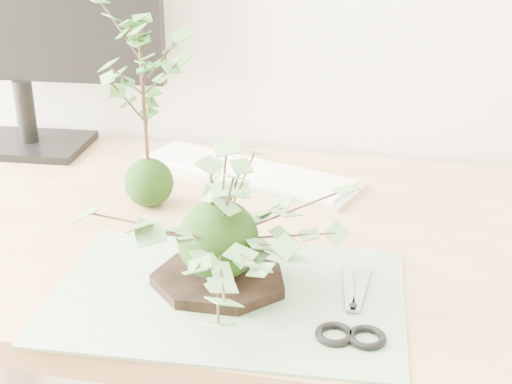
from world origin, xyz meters
TOP-DOWN VIEW (x-y plane):
  - desk at (-0.07, 1.23)m, footprint 1.60×0.70m
  - cutting_mat at (-0.01, 1.03)m, footprint 0.46×0.32m
  - stone_dish at (-0.03, 1.05)m, footprint 0.19×0.19m
  - ivy_kokedama at (-0.03, 1.05)m, footprint 0.34×0.34m
  - maple_kokedama at (-0.21, 1.28)m, footprint 0.18×0.18m
  - keyboard at (-0.08, 1.43)m, footprint 0.44×0.26m
  - monitor at (-0.53, 1.49)m, footprint 0.56×0.18m
  - scissors at (0.15, 0.99)m, footprint 0.08×0.19m

SIDE VIEW (x-z plane):
  - desk at x=-0.07m, z-range 0.28..1.02m
  - cutting_mat at x=-0.01m, z-range 0.74..0.74m
  - keyboard at x=-0.08m, z-range 0.74..0.76m
  - scissors at x=0.15m, z-range 0.74..0.75m
  - stone_dish at x=-0.03m, z-range 0.74..0.76m
  - ivy_kokedama at x=-0.03m, z-range 0.76..0.96m
  - maple_kokedama at x=-0.21m, z-range 0.81..1.14m
  - monitor at x=-0.53m, z-range 0.78..1.27m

